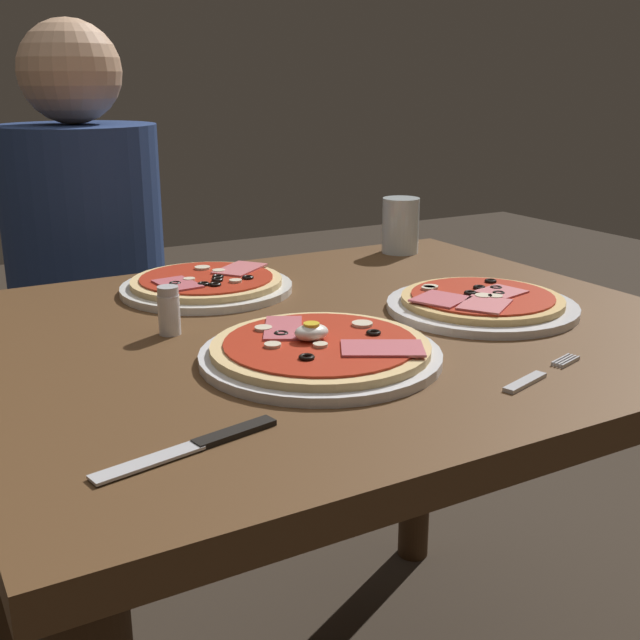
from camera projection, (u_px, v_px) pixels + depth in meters
dining_table at (330, 404)px, 1.16m from camera, size 1.00×0.86×0.73m
pizza_foreground at (320, 351)px, 0.97m from camera, size 0.30×0.30×0.05m
pizza_across_left at (207, 284)px, 1.29m from camera, size 0.28×0.28×0.03m
pizza_across_right at (482, 303)px, 1.18m from camera, size 0.28×0.28×0.03m
water_glass_near at (400, 229)px, 1.57m from camera, size 0.07×0.07×0.11m
fork at (537, 376)px, 0.92m from camera, size 0.16×0.06×0.00m
knife at (201, 444)px, 0.75m from camera, size 0.19×0.06×0.01m
salt_shaker at (169, 311)px, 1.07m from camera, size 0.03×0.03×0.07m
diner_person at (92, 326)px, 1.69m from camera, size 0.32×0.32×1.18m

